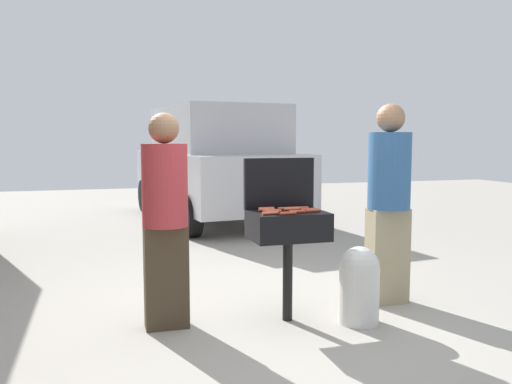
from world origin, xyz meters
name	(u,v)px	position (x,y,z in m)	size (l,w,h in m)	color
ground_plane	(251,317)	(0.00, 0.00, 0.00)	(24.00, 24.00, 0.00)	#9E998E
bbq_grill	(288,229)	(0.26, -0.16, 0.75)	(0.60, 0.44, 0.89)	black
grill_lid_open	(279,183)	(0.26, 0.06, 1.10)	(0.60, 0.05, 0.42)	black
hot_dog_0	(292,209)	(0.31, -0.11, 0.90)	(0.03, 0.03, 0.13)	#C6593D
hot_dog_1	(297,212)	(0.30, -0.26, 0.90)	(0.03, 0.03, 0.13)	#AD4228
hot_dog_2	(266,210)	(0.11, -0.07, 0.90)	(0.03, 0.03, 0.13)	#C6593D
hot_dog_3	(266,209)	(0.13, -0.02, 0.90)	(0.03, 0.03, 0.13)	#B74C33
hot_dog_4	(301,208)	(0.40, -0.07, 0.90)	(0.03, 0.03, 0.13)	#B74C33
hot_dog_5	(288,213)	(0.20, -0.33, 0.90)	(0.03, 0.03, 0.13)	#AD4228
hot_dog_6	(273,211)	(0.13, -0.20, 0.90)	(0.03, 0.03, 0.13)	#AD4228
hot_dog_7	(285,209)	(0.28, -0.06, 0.90)	(0.03, 0.03, 0.13)	#B74C33
hot_dog_8	(271,211)	(0.12, -0.16, 0.90)	(0.03, 0.03, 0.13)	#C6593D
hot_dog_9	(308,210)	(0.42, -0.18, 0.90)	(0.03, 0.03, 0.13)	#AD4228
hot_dog_10	(313,211)	(0.44, -0.24, 0.90)	(0.03, 0.03, 0.13)	#AD4228
hot_dog_11	(270,213)	(0.07, -0.28, 0.90)	(0.03, 0.03, 0.13)	#C6593D
propane_tank	(359,283)	(0.79, -0.38, 0.32)	(0.32, 0.32, 0.62)	silver
person_left	(165,213)	(-0.70, -0.05, 0.90)	(0.35, 0.35, 1.66)	#3F3323
person_right	(389,196)	(1.27, 0.03, 0.96)	(0.37, 0.37, 1.77)	gray
parked_minivan	(215,163)	(0.84, 5.28, 1.03)	(2.47, 4.60, 2.02)	#B7B7BC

